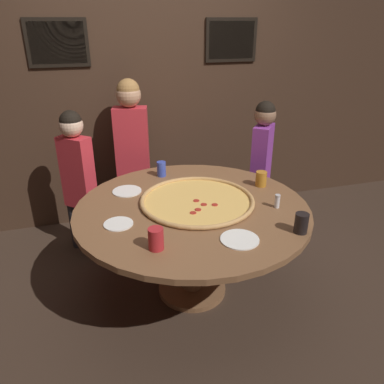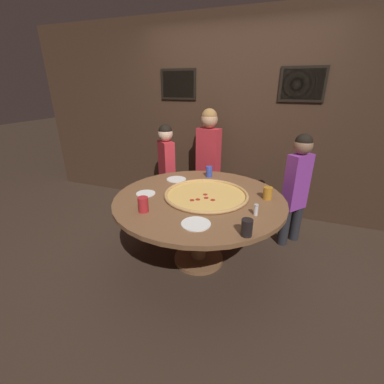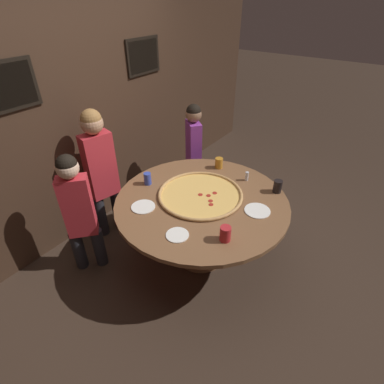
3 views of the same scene
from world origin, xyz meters
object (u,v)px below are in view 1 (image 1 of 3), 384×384
object	(u,v)px
condiment_shaker	(277,201)
drink_cup_far_left	(156,239)
white_plate_left_side	(118,224)
drink_cup_near_right	(261,179)
giant_pizza	(197,200)
dining_table	(192,221)
white_plate_right_side	(240,239)
diner_side_left	(78,175)
diner_far_left	(132,149)
white_plate_far_back	(127,191)
drink_cup_far_right	(301,223)
diner_centre_back	(261,161)
drink_cup_beside_pizza	(161,169)

from	to	relation	value
condiment_shaker	drink_cup_far_left	bearing A→B (deg)	-163.35
white_plate_left_side	drink_cup_near_right	bearing A→B (deg)	14.87
giant_pizza	dining_table	bearing A→B (deg)	-135.79
white_plate_right_side	condiment_shaker	bearing A→B (deg)	37.76
white_plate_left_side	diner_side_left	xyz separation A→B (m)	(-0.24, 0.97, -0.02)
drink_cup_far_left	diner_far_left	xyz separation A→B (m)	(0.09, 1.57, 0.03)
condiment_shaker	diner_side_left	xyz separation A→B (m)	(-1.33, 1.04, -0.06)
dining_table	condiment_shaker	size ratio (longest dim) A/B	16.99
giant_pizza	white_plate_left_side	xyz separation A→B (m)	(-0.58, -0.17, -0.01)
white_plate_right_side	white_plate_left_side	size ratio (longest dim) A/B	1.23
giant_pizza	white_plate_right_side	distance (m)	0.57
white_plate_left_side	condiment_shaker	world-z (taller)	condiment_shaker
white_plate_far_back	condiment_shaker	distance (m)	1.12
drink_cup_near_right	diner_far_left	world-z (taller)	diner_far_left
drink_cup_far_right	white_plate_left_side	xyz separation A→B (m)	(-1.07, 0.41, -0.06)
condiment_shaker	diner_side_left	size ratio (longest dim) A/B	0.08
diner_side_left	drink_cup_near_right	bearing A→B (deg)	-163.66
white_plate_right_side	diner_centre_back	distance (m)	1.43
diner_centre_back	white_plate_left_side	bearing A→B (deg)	-20.08
drink_cup_far_left	white_plate_left_side	world-z (taller)	drink_cup_far_left
drink_cup_far_right	drink_cup_far_left	xyz separation A→B (m)	(-0.89, 0.07, 0.00)
dining_table	white_plate_right_side	size ratio (longest dim) A/B	7.04
white_plate_right_side	white_plate_left_side	bearing A→B (deg)	149.89
diner_side_left	diner_far_left	xyz separation A→B (m)	(0.51, 0.26, 0.11)
giant_pizza	condiment_shaker	size ratio (longest dim) A/B	8.50
white_plate_right_side	diner_side_left	bearing A→B (deg)	123.89
condiment_shaker	diner_side_left	world-z (taller)	diner_side_left
drink_cup_beside_pizza	white_plate_far_back	distance (m)	0.40
condiment_shaker	diner_far_left	xyz separation A→B (m)	(-0.82, 1.30, 0.04)
diner_centre_back	diner_far_left	distance (m)	1.21
drink_cup_far_left	diner_centre_back	distance (m)	1.71
dining_table	white_plate_left_side	distance (m)	0.55
white_plate_far_back	diner_far_left	size ratio (longest dim) A/B	0.15
dining_table	condiment_shaker	bearing A→B (deg)	-18.29
drink_cup_beside_pizza	diner_centre_back	bearing A→B (deg)	6.85
white_plate_right_side	drink_cup_far_left	bearing A→B (deg)	174.37
drink_cup_beside_pizza	white_plate_left_side	bearing A→B (deg)	-121.22
white_plate_left_side	condiment_shaker	bearing A→B (deg)	-3.68
dining_table	drink_cup_far_right	bearing A→B (deg)	-44.23
dining_table	condiment_shaker	xyz separation A→B (m)	(0.56, -0.19, 0.17)
white_plate_far_back	diner_centre_back	world-z (taller)	diner_centre_back
drink_cup_far_right	drink_cup_near_right	world-z (taller)	drink_cup_far_right
drink_cup_near_right	diner_side_left	distance (m)	1.54
drink_cup_beside_pizza	drink_cup_near_right	distance (m)	0.82
dining_table	diner_side_left	world-z (taller)	diner_side_left
dining_table	drink_cup_beside_pizza	distance (m)	0.64
diner_side_left	condiment_shaker	bearing A→B (deg)	-176.10
white_plate_far_back	diner_far_left	xyz separation A→B (m)	(0.15, 0.74, 0.09)
diner_far_left	white_plate_far_back	bearing A→B (deg)	91.51
drink_cup_far_left	diner_far_left	bearing A→B (deg)	86.73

